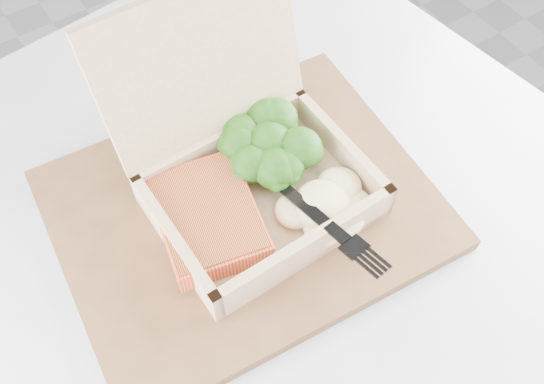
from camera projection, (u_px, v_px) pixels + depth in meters
floor at (109, 283)px, 1.37m from camera, size 4.00×4.00×0.00m
cafe_table at (248, 338)px, 0.74m from camera, size 0.92×0.92×0.74m
serving_tray at (244, 209)px, 0.61m from camera, size 0.38×0.32×0.02m
takeout_container at (243, 157)px, 0.58m from camera, size 0.20×0.20×0.19m
salmon_fillet at (208, 217)px, 0.57m from camera, size 0.11×0.14×0.02m
broccoli_pile at (269, 148)px, 0.61m from camera, size 0.11×0.11×0.04m
mashed_potatoes at (322, 205)px, 0.57m from camera, size 0.09×0.08×0.03m
plastic_fork at (291, 192)px, 0.57m from camera, size 0.04×0.16×0.02m
receipt at (158, 102)px, 0.70m from camera, size 0.11×0.15×0.00m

